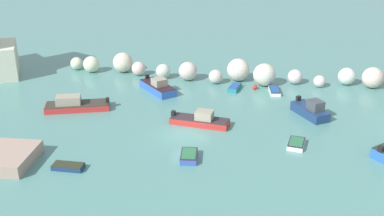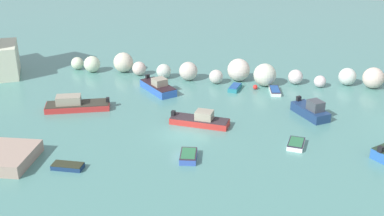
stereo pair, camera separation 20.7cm
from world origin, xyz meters
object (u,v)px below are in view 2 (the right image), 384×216
at_px(channel_buoy, 255,87).
at_px(moored_boat_1, 158,87).
at_px(moored_boat_5, 68,166).
at_px(moored_boat_9, 311,110).
at_px(moored_boat_2, 200,120).
at_px(moored_boat_4, 76,104).
at_px(moored_boat_6, 296,144).
at_px(moored_boat_0, 188,156).
at_px(moored_boat_7, 275,91).
at_px(moored_boat_8, 235,88).

bearing_deg(channel_buoy, moored_boat_1, -165.49).
xyz_separation_m(moored_boat_5, moored_boat_9, (20.01, 14.67, 0.46)).
xyz_separation_m(moored_boat_2, moored_boat_4, (-13.73, 1.39, 0.04)).
relative_size(moored_boat_1, moored_boat_6, 2.12).
bearing_deg(moored_boat_9, channel_buoy, -173.12).
height_order(moored_boat_0, moored_boat_7, moored_boat_0).
relative_size(moored_boat_6, moored_boat_7, 0.83).
relative_size(moored_boat_6, moored_boat_9, 0.54).
relative_size(channel_buoy, moored_boat_0, 0.22).
bearing_deg(moored_boat_9, moored_boat_8, -161.57).
bearing_deg(moored_boat_7, moored_boat_6, 1.13).
xyz_separation_m(moored_boat_5, moored_boat_8, (11.52, 21.09, 0.04)).
distance_m(moored_boat_4, moored_boat_8, 18.49).
xyz_separation_m(channel_buoy, moored_boat_7, (2.31, -0.66, -0.04)).
relative_size(moored_boat_5, moored_boat_6, 1.03).
bearing_deg(moored_boat_1, moored_boat_6, 10.89).
bearing_deg(moored_boat_5, moored_boat_1, -99.38).
xyz_separation_m(moored_boat_1, moored_boat_2, (6.45, -8.22, -0.08)).
distance_m(moored_boat_2, moored_boat_4, 13.80).
bearing_deg(moored_boat_1, channel_buoy, 60.91).
xyz_separation_m(moored_boat_0, moored_boat_7, (6.78, 17.52, -0.06)).
xyz_separation_m(moored_boat_2, moored_boat_5, (-9.20, -10.54, -0.29)).
bearing_deg(moored_boat_9, moored_boat_6, -46.82).
relative_size(channel_buoy, moored_boat_2, 0.10).
height_order(channel_buoy, moored_boat_4, moored_boat_4).
height_order(moored_boat_0, moored_boat_4, moored_boat_4).
bearing_deg(moored_boat_5, moored_boat_4, -70.22).
bearing_deg(moored_boat_1, moored_boat_5, -51.95).
relative_size(moored_boat_2, moored_boat_6, 2.37).
bearing_deg(channel_buoy, moored_boat_6, -72.03).
distance_m(moored_boat_5, moored_boat_9, 24.81).
bearing_deg(moored_boat_4, moored_boat_6, 150.21).
height_order(moored_boat_4, moored_boat_9, moored_boat_9).
relative_size(moored_boat_0, moored_boat_4, 0.36).
distance_m(moored_boat_4, moored_boat_9, 24.69).
relative_size(moored_boat_2, moored_boat_4, 0.84).
bearing_deg(channel_buoy, moored_boat_5, -122.69).
bearing_deg(moored_boat_8, moored_boat_2, -2.68).
bearing_deg(moored_boat_0, moored_boat_1, 16.53).
bearing_deg(moored_boat_4, moored_boat_2, 155.21).
bearing_deg(channel_buoy, moored_boat_8, -166.96).
distance_m(moored_boat_6, moored_boat_9, 7.29).
bearing_deg(channel_buoy, moored_boat_7, -16.05).
bearing_deg(moored_boat_4, moored_boat_8, -169.31).
distance_m(moored_boat_0, moored_boat_4, 16.32).
distance_m(moored_boat_7, moored_boat_9, 7.38).
bearing_deg(moored_boat_0, moored_boat_5, 103.13).
bearing_deg(moored_boat_1, moored_boat_0, -20.10).
relative_size(moored_boat_1, moored_boat_5, 2.06).
bearing_deg(moored_boat_7, moored_boat_0, -29.56).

